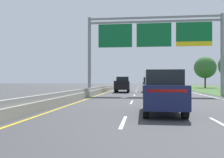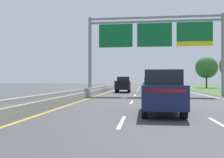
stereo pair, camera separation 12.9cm
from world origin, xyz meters
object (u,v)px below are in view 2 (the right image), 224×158
(car_silver_right_lane_sedan, at_px, (170,86))
(roadside_tree_distant, at_px, (206,67))
(pickup_truck_black, at_px, (123,85))
(car_darkgreen_centre_lane_suv, at_px, (150,84))
(car_navy_centre_lane_suv, at_px, (161,91))
(overhead_sign_gantry, at_px, (154,38))

(car_silver_right_lane_sedan, xyz_separation_m, roadside_tree_distant, (10.07, 17.72, 3.86))
(pickup_truck_black, relative_size, car_darkgreen_centre_lane_suv, 1.16)
(roadside_tree_distant, bearing_deg, pickup_truck_black, -126.13)
(car_silver_right_lane_sedan, bearing_deg, car_navy_centre_lane_suv, 173.05)
(pickup_truck_black, distance_m, car_navy_centre_lane_suv, 22.85)
(pickup_truck_black, bearing_deg, car_darkgreen_centre_lane_suv, -80.29)
(overhead_sign_gantry, relative_size, car_silver_right_lane_sedan, 3.42)
(car_navy_centre_lane_suv, relative_size, car_darkgreen_centre_lane_suv, 1.00)
(car_navy_centre_lane_suv, distance_m, car_darkgreen_centre_lane_suv, 23.30)
(pickup_truck_black, xyz_separation_m, car_silver_right_lane_sedan, (7.22, 5.97, -0.26))
(pickup_truck_black, bearing_deg, car_silver_right_lane_sedan, -51.77)
(roadside_tree_distant, bearing_deg, car_silver_right_lane_sedan, -119.62)
(roadside_tree_distant, bearing_deg, car_navy_centre_lane_suv, -106.46)
(car_darkgreen_centre_lane_suv, relative_size, car_silver_right_lane_sedan, 1.07)
(overhead_sign_gantry, distance_m, car_darkgreen_centre_lane_suv, 9.39)
(overhead_sign_gantry, xyz_separation_m, car_navy_centre_lane_suv, (-0.41, -15.53, -5.26))
(car_navy_centre_lane_suv, xyz_separation_m, car_darkgreen_centre_lane_suv, (0.17, 23.30, 0.00))
(car_navy_centre_lane_suv, bearing_deg, pickup_truck_black, 9.65)
(car_navy_centre_lane_suv, relative_size, roadside_tree_distant, 0.66)
(roadside_tree_distant, bearing_deg, overhead_sign_gantry, -113.35)
(car_navy_centre_lane_suv, height_order, car_silver_right_lane_sedan, car_navy_centre_lane_suv)
(overhead_sign_gantry, xyz_separation_m, car_darkgreen_centre_lane_suv, (-0.24, 7.77, -5.26))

